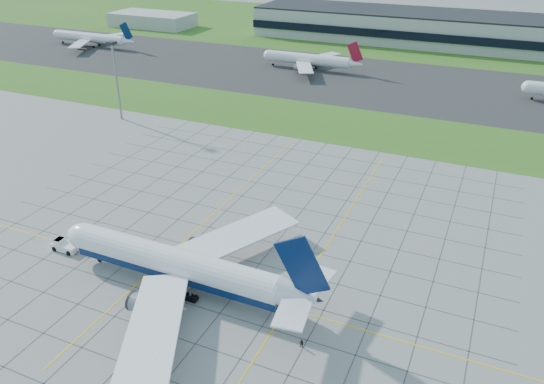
# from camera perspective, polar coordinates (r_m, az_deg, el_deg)

# --- Properties ---
(ground) EXTENTS (1400.00, 1400.00, 0.00)m
(ground) POSITION_cam_1_polar(r_m,az_deg,el_deg) (102.29, -7.40, -8.98)
(ground) COLOR gray
(ground) RESTS_ON ground
(grass_median) EXTENTS (700.00, 35.00, 0.04)m
(grass_median) POSITION_cam_1_polar(r_m,az_deg,el_deg) (176.08, 7.76, 7.19)
(grass_median) COLOR #37671D
(grass_median) RESTS_ON ground
(asphalt_taxiway) EXTENTS (700.00, 75.00, 0.04)m
(asphalt_taxiway) POSITION_cam_1_polar(r_m,az_deg,el_deg) (227.01, 11.92, 11.50)
(asphalt_taxiway) COLOR #383838
(asphalt_taxiway) RESTS_ON ground
(grass_far) EXTENTS (700.00, 145.00, 0.04)m
(grass_far) POSITION_cam_1_polar(r_m,az_deg,el_deg) (332.79, 16.47, 15.99)
(grass_far) COLOR #37671D
(grass_far) RESTS_ON ground
(apron_markings) EXTENTS (120.00, 130.00, 0.03)m
(apron_markings) POSITION_cam_1_polar(r_m,az_deg,el_deg) (109.90, -4.26, -5.93)
(apron_markings) COLOR #474744
(apron_markings) RESTS_ON ground
(terminal) EXTENTS (260.00, 43.00, 15.80)m
(terminal) POSITION_cam_1_polar(r_m,az_deg,el_deg) (303.64, 23.56, 15.38)
(terminal) COLOR #B7B7B2
(terminal) RESTS_ON ground
(service_block) EXTENTS (50.00, 25.00, 8.00)m
(service_block) POSITION_cam_1_polar(r_m,az_deg,el_deg) (350.92, -12.74, 17.63)
(service_block) COLOR #B7B7B2
(service_block) RESTS_ON ground
(light_mast) EXTENTS (2.50, 2.50, 25.60)m
(light_mast) POSITION_cam_1_polar(r_m,az_deg,el_deg) (182.17, -16.50, 12.35)
(light_mast) COLOR gray
(light_mast) RESTS_ON ground
(airliner) EXTENTS (53.99, 54.74, 17.00)m
(airliner) POSITION_cam_1_polar(r_m,az_deg,el_deg) (97.95, -10.06, -7.71)
(airliner) COLOR white
(airliner) RESTS_ON ground
(pushback_tug) EXTENTS (8.26, 2.94, 2.30)m
(pushback_tug) POSITION_cam_1_polar(r_m,az_deg,el_deg) (116.21, -21.42, -5.38)
(pushback_tug) COLOR white
(pushback_tug) RESTS_ON ground
(crew_near) EXTENTS (0.78, 0.82, 1.90)m
(crew_near) POSITION_cam_1_polar(r_m,az_deg,el_deg) (114.50, -19.48, -5.58)
(crew_near) COLOR black
(crew_near) RESTS_ON ground
(crew_far) EXTENTS (0.88, 0.76, 1.57)m
(crew_far) POSITION_cam_1_polar(r_m,az_deg,el_deg) (86.74, 3.20, -16.00)
(crew_far) COLOR black
(crew_far) RESTS_ON ground
(distant_jet_0) EXTENTS (49.33, 42.66, 14.08)m
(distant_jet_0) POSITION_cam_1_polar(r_m,az_deg,el_deg) (302.07, -18.92, 15.43)
(distant_jet_0) COLOR white
(distant_jet_0) RESTS_ON ground
(distant_jet_1) EXTENTS (43.79, 42.66, 14.08)m
(distant_jet_1) POSITION_cam_1_polar(r_m,az_deg,el_deg) (241.34, 4.02, 14.04)
(distant_jet_1) COLOR white
(distant_jet_1) RESTS_ON ground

